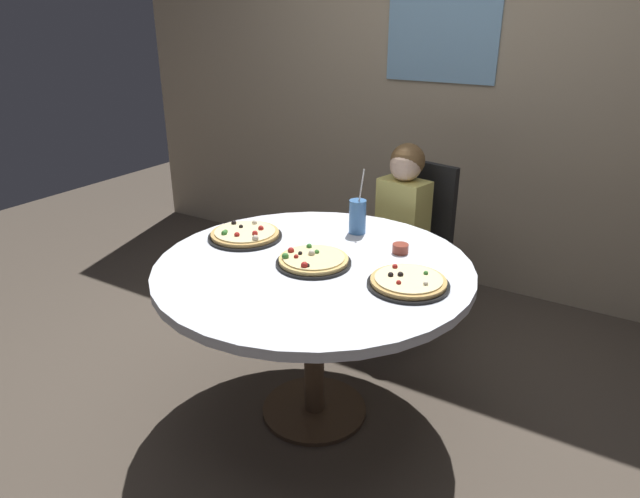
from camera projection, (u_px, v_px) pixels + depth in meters
The scene contains 10 objects.
ground_plane at pixel (314, 411), 2.66m from camera, with size 8.00×8.00×0.00m, color #4C4238.
wall_with_window at pixel (468, 58), 3.48m from camera, with size 5.20×0.14×2.90m.
dining_table at pixel (314, 283), 2.40m from camera, with size 1.32×1.32×0.75m.
chair_wooden at pixel (412, 237), 3.24m from camera, with size 0.47×0.47×0.95m.
diner_child at pixel (393, 254), 3.13m from camera, with size 0.32×0.43×1.08m.
pizza_veggie at pixel (314, 260), 2.36m from camera, with size 0.31×0.31×0.05m.
pizza_cheese at pixel (245, 234), 2.63m from camera, with size 0.34×0.34×0.05m.
pizza_pepperoni at pixel (408, 282), 2.17m from camera, with size 0.32×0.32×0.05m.
soda_cup at pixel (357, 216), 2.67m from camera, with size 0.08×0.08×0.31m.
sauce_bowl at pixel (400, 249), 2.47m from camera, with size 0.07×0.07×0.04m, color brown.
Camera 1 is at (1.16, -1.82, 1.73)m, focal length 32.08 mm.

